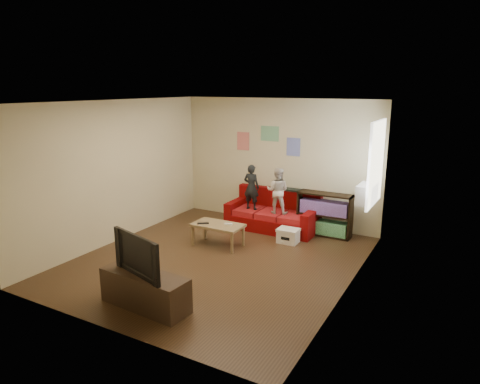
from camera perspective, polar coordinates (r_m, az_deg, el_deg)
The scene contains 17 objects.
room_shell at distance 7.11m, azimuth -3.11°, elevation 0.98°, with size 4.52×5.02×2.72m.
sofa at distance 9.10m, azimuth 4.52°, elevation -3.12°, with size 1.89×0.87×0.83m.
child_a at distance 8.99m, azimuth 1.53°, elevation 0.66°, with size 0.35×0.23×0.96m, color black.
child_b at distance 8.74m, azimuth 5.03°, elevation 0.17°, with size 0.46×0.36×0.95m, color beige.
coffee_table at distance 8.06m, azimuth -2.97°, elevation -4.70°, with size 0.95×0.52×0.43m.
remote at distance 8.08m, azimuth -4.94°, elevation -4.16°, with size 0.22×0.05×0.02m, color black.
game_controller at distance 7.98m, azimuth -1.56°, elevation -4.30°, with size 0.15×0.04×0.03m, color silver.
bookshelf at distance 8.79m, azimuth 11.19°, elevation -3.21°, with size 1.09×0.33×0.87m.
window at distance 7.77m, azimuth 17.67°, elevation 3.64°, with size 0.04×1.08×1.48m, color white.
ac_unit at distance 7.91m, azimuth 16.53°, elevation -0.26°, with size 0.28×0.55×0.35m, color #B7B2A3.
artwork_left at distance 9.58m, azimuth 0.42°, elevation 6.80°, with size 0.30×0.01×0.40m, color #D87266.
artwork_center at distance 9.27m, azimuth 3.99°, elevation 7.77°, with size 0.42×0.01×0.32m, color #72B27F.
artwork_right at distance 9.08m, azimuth 7.12°, elevation 5.98°, with size 0.30×0.01×0.38m, color #727FCC.
file_box at distance 8.33m, azimuth 6.45°, elevation -5.79°, with size 0.40×0.31×0.28m.
tv_stand at distance 6.10m, azimuth -12.54°, elevation -12.65°, with size 1.30×0.43×0.49m, color #3D2B1F.
television at distance 5.89m, azimuth -12.82°, elevation -8.00°, with size 1.00×0.13×0.58m, color black.
tissue at distance 8.30m, azimuth 5.77°, elevation -6.50°, with size 0.11×0.11×0.11m, color white.
Camera 1 is at (3.68, -5.87, 2.94)m, focal length 32.00 mm.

